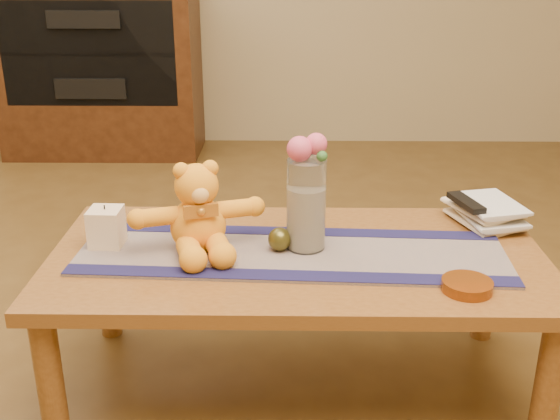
{
  "coord_description": "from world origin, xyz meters",
  "views": [
    {
      "loc": [
        -0.03,
        -1.74,
        1.27
      ],
      "look_at": [
        -0.05,
        0.0,
        0.58
      ],
      "focal_mm": 43.54,
      "sensor_mm": 36.0,
      "label": 1
    }
  ],
  "objects_px": {
    "amber_dish": "(467,286)",
    "book_bottom": "(462,224)",
    "teddy_bear": "(197,208)",
    "tv_remote": "(466,202)",
    "pillar_candle": "(106,227)",
    "bronze_ball": "(280,239)",
    "glass_vase": "(306,205)"
  },
  "relations": [
    {
      "from": "glass_vase",
      "to": "book_bottom",
      "type": "bearing_deg",
      "value": 19.62
    },
    {
      "from": "glass_vase",
      "to": "amber_dish",
      "type": "distance_m",
      "value": 0.48
    },
    {
      "from": "amber_dish",
      "to": "glass_vase",
      "type": "bearing_deg",
      "value": 149.34
    },
    {
      "from": "pillar_candle",
      "to": "tv_remote",
      "type": "xyz_separation_m",
      "value": [
        1.06,
        0.15,
        0.02
      ]
    },
    {
      "from": "bronze_ball",
      "to": "amber_dish",
      "type": "height_order",
      "value": "bronze_ball"
    },
    {
      "from": "glass_vase",
      "to": "pillar_candle",
      "type": "bearing_deg",
      "value": 178.87
    },
    {
      "from": "glass_vase",
      "to": "amber_dish",
      "type": "bearing_deg",
      "value": -30.66
    },
    {
      "from": "book_bottom",
      "to": "amber_dish",
      "type": "relative_size",
      "value": 1.73
    },
    {
      "from": "teddy_bear",
      "to": "tv_remote",
      "type": "distance_m",
      "value": 0.81
    },
    {
      "from": "book_bottom",
      "to": "tv_remote",
      "type": "height_order",
      "value": "tv_remote"
    },
    {
      "from": "teddy_bear",
      "to": "glass_vase",
      "type": "bearing_deg",
      "value": -16.35
    },
    {
      "from": "amber_dish",
      "to": "tv_remote",
      "type": "bearing_deg",
      "value": 77.8
    },
    {
      "from": "glass_vase",
      "to": "amber_dish",
      "type": "relative_size",
      "value": 2.02
    },
    {
      "from": "bronze_ball",
      "to": "tv_remote",
      "type": "distance_m",
      "value": 0.59
    },
    {
      "from": "bronze_ball",
      "to": "tv_remote",
      "type": "height_order",
      "value": "tv_remote"
    },
    {
      "from": "teddy_bear",
      "to": "pillar_candle",
      "type": "bearing_deg",
      "value": 159.15
    },
    {
      "from": "book_bottom",
      "to": "amber_dish",
      "type": "height_order",
      "value": "amber_dish"
    },
    {
      "from": "teddy_bear",
      "to": "book_bottom",
      "type": "bearing_deg",
      "value": -4.59
    },
    {
      "from": "amber_dish",
      "to": "book_bottom",
      "type": "bearing_deg",
      "value": 78.45
    },
    {
      "from": "glass_vase",
      "to": "tv_remote",
      "type": "bearing_deg",
      "value": 18.51
    },
    {
      "from": "glass_vase",
      "to": "bronze_ball",
      "type": "height_order",
      "value": "glass_vase"
    },
    {
      "from": "book_bottom",
      "to": "amber_dish",
      "type": "distance_m",
      "value": 0.42
    },
    {
      "from": "pillar_candle",
      "to": "tv_remote",
      "type": "distance_m",
      "value": 1.07
    },
    {
      "from": "book_bottom",
      "to": "amber_dish",
      "type": "xyz_separation_m",
      "value": [
        -0.08,
        -0.41,
        0.0
      ]
    },
    {
      "from": "bronze_ball",
      "to": "book_bottom",
      "type": "distance_m",
      "value": 0.59
    },
    {
      "from": "teddy_bear",
      "to": "tv_remote",
      "type": "relative_size",
      "value": 2.24
    },
    {
      "from": "pillar_candle",
      "to": "tv_remote",
      "type": "height_order",
      "value": "pillar_candle"
    },
    {
      "from": "pillar_candle",
      "to": "teddy_bear",
      "type": "bearing_deg",
      "value": -3.53
    },
    {
      "from": "teddy_bear",
      "to": "amber_dish",
      "type": "relative_size",
      "value": 2.79
    },
    {
      "from": "tv_remote",
      "to": "teddy_bear",
      "type": "bearing_deg",
      "value": 175.67
    },
    {
      "from": "book_bottom",
      "to": "glass_vase",
      "type": "bearing_deg",
      "value": -179.73
    },
    {
      "from": "teddy_bear",
      "to": "glass_vase",
      "type": "height_order",
      "value": "glass_vase"
    }
  ]
}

